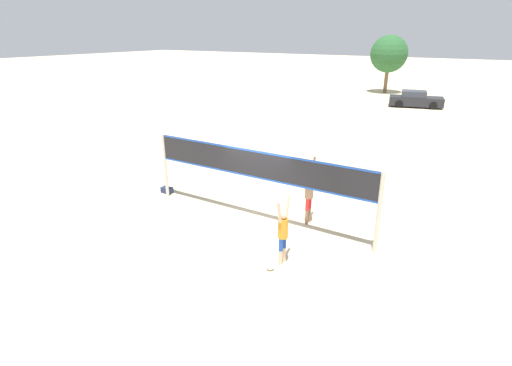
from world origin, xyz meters
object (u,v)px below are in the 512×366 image
Objects in this scene: player_blocker at (309,190)px; volleyball at (270,266)px; parked_car_far at (415,100)px; tree_right_cluster at (389,54)px; gear_bag at (167,190)px; player_spiker at (283,230)px; volleyball_net at (256,171)px.

player_blocker reaches higher than volleyball.
volleyball is at bearing -99.50° from parked_car_far.
parked_car_far is 0.80× the size of tree_right_cluster.
player_blocker is 0.49× the size of parked_car_far.
volleyball is (0.33, -3.17, -1.11)m from player_blocker.
player_spiker is at bearing -18.83° from gear_bag.
tree_right_cluster is at bearing 90.00° from gear_bag.
volleyball_net is 33.78m from tree_right_cluster.
volleyball_net is 3.54m from volleyball.
parked_car_far is (-1.51, 25.39, -0.59)m from player_blocker.
player_spiker is 6.85m from gear_bag.
player_blocker is at bearing 4.57° from gear_bag.
player_blocker is at bearing -99.79° from parked_car_far.
parked_car_far is at bearing 89.79° from volleyball_net.
parked_car_far is at bearing 80.18° from gear_bag.
volleyball is at bearing -23.02° from gear_bag.
gear_bag is 0.10× the size of parked_car_far.
tree_right_cluster reaches higher than volleyball.
tree_right_cluster is at bearing 108.33° from parked_car_far.
player_blocker reaches higher than player_spiker.
volleyball_net is 1.78× the size of parked_car_far.
parked_car_far is at bearing 93.70° from volleyball.
parked_car_far is (-1.95, 28.06, -0.41)m from player_spiker.
volleyball_net is at bearing -65.38° from player_blocker.
tree_right_cluster reaches higher than player_blocker.
gear_bag reaches higher than volleyball.
player_spiker is 4.33× the size of gear_bag.
gear_bag is at bearing -85.43° from player_blocker.
player_spiker is 9.25× the size of volleyball.
gear_bag is 0.08× the size of tree_right_cluster.
tree_right_cluster reaches higher than parked_car_far.
player_spiker is 0.86× the size of player_blocker.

